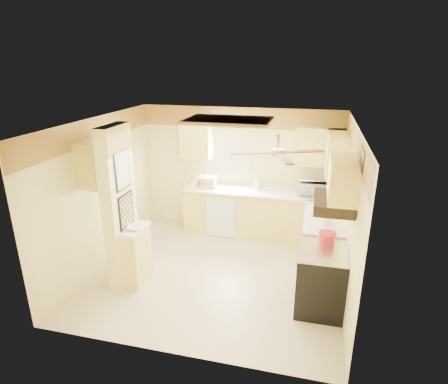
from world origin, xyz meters
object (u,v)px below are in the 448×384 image
(stove, at_px, (320,279))
(kettle, at_px, (327,218))
(microwave, at_px, (313,188))
(bowl, at_px, (135,228))
(dutch_oven, at_px, (327,238))

(stove, bearing_deg, kettle, 86.79)
(microwave, bearing_deg, bowl, 34.07)
(stove, relative_size, kettle, 4.15)
(stove, xyz_separation_m, kettle, (0.05, 0.84, 0.58))
(stove, height_order, bowl, bowl)
(microwave, relative_size, dutch_oven, 2.00)
(stove, bearing_deg, microwave, 95.25)
(kettle, bearing_deg, dutch_oven, -90.09)
(bowl, bearing_deg, dutch_oven, 5.70)
(bowl, bearing_deg, stove, 1.01)
(microwave, xyz_separation_m, bowl, (-2.57, -2.19, -0.11))
(microwave, bearing_deg, kettle, 94.15)
(microwave, bearing_deg, dutch_oven, 90.85)
(bowl, distance_m, dutch_oven, 2.83)
(microwave, relative_size, kettle, 2.25)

